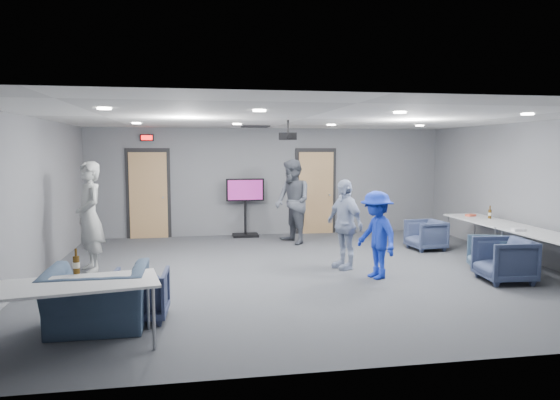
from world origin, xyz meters
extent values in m
plane|color=#383A40|center=(0.00, 0.00, 0.00)|extent=(9.00, 9.00, 0.00)
plane|color=silver|center=(0.00, 0.00, 2.70)|extent=(9.00, 9.00, 0.00)
cube|color=slate|center=(0.00, 4.00, 1.35)|extent=(9.00, 0.02, 2.70)
cube|color=slate|center=(0.00, -4.00, 1.35)|extent=(9.00, 0.02, 2.70)
cube|color=slate|center=(-4.50, 0.00, 1.35)|extent=(0.02, 8.00, 2.70)
cube|color=slate|center=(4.50, 0.00, 1.35)|extent=(0.02, 8.00, 2.70)
cube|color=black|center=(-3.00, 3.97, 1.08)|extent=(1.06, 0.06, 2.24)
cube|color=tan|center=(-3.00, 3.93, 1.05)|extent=(0.90, 0.05, 2.10)
cylinder|color=gray|center=(-2.65, 3.88, 1.00)|extent=(0.04, 0.10, 0.04)
cube|color=black|center=(1.20, 3.97, 1.08)|extent=(1.06, 0.06, 2.24)
cube|color=tan|center=(1.20, 3.93, 1.05)|extent=(0.90, 0.05, 2.10)
cylinder|color=gray|center=(1.55, 3.88, 1.00)|extent=(0.04, 0.10, 0.04)
cube|color=black|center=(-3.00, 3.94, 2.45)|extent=(0.32, 0.06, 0.16)
cube|color=#FF0C0C|center=(-3.00, 3.90, 2.45)|extent=(0.26, 0.02, 0.11)
cube|color=black|center=(-0.50, 2.80, 2.69)|extent=(0.60, 0.60, 0.03)
cylinder|color=white|center=(-3.00, -1.80, 2.69)|extent=(0.18, 0.18, 0.02)
cylinder|color=white|center=(-3.00, 1.80, 2.69)|extent=(0.18, 0.18, 0.02)
cylinder|color=white|center=(-1.00, -1.80, 2.69)|extent=(0.18, 0.18, 0.02)
cylinder|color=white|center=(-1.00, 1.80, 2.69)|extent=(0.18, 0.18, 0.02)
cylinder|color=white|center=(1.00, -1.80, 2.69)|extent=(0.18, 0.18, 0.02)
cylinder|color=white|center=(1.00, 1.80, 2.69)|extent=(0.18, 0.18, 0.02)
cylinder|color=white|center=(3.00, -1.80, 2.69)|extent=(0.18, 0.18, 0.02)
cylinder|color=white|center=(3.00, 1.80, 2.69)|extent=(0.18, 0.18, 0.02)
imported|color=#9FA19F|center=(-3.72, 0.64, 0.98)|extent=(0.74, 0.85, 1.96)
imported|color=#505560|center=(0.33, 2.63, 0.97)|extent=(1.00, 1.13, 1.95)
imported|color=#98A5C3|center=(0.79, 0.10, 0.82)|extent=(0.70, 1.03, 1.63)
imported|color=#1A31AC|center=(1.12, -0.66, 0.74)|extent=(0.77, 1.06, 1.47)
imported|color=#36405E|center=(3.03, 1.43, 0.33)|extent=(0.78, 0.76, 0.65)
imported|color=#394E63|center=(3.28, -0.60, 0.32)|extent=(0.87, 0.85, 0.63)
imported|color=#323C57|center=(3.10, -1.25, 0.36)|extent=(0.85, 0.83, 0.72)
imported|color=#333B59|center=(-2.58, -2.13, 0.32)|extent=(0.72, 0.74, 0.64)
imported|color=#34445A|center=(-3.05, -2.40, 0.38)|extent=(1.16, 1.01, 0.75)
cube|color=silver|center=(4.00, 0.78, 0.71)|extent=(0.81, 1.94, 0.03)
cylinder|color=gray|center=(3.67, 1.67, 0.35)|extent=(0.04, 0.04, 0.70)
cylinder|color=gray|center=(3.67, -0.12, 0.35)|extent=(0.04, 0.04, 0.70)
cylinder|color=gray|center=(4.33, 1.67, 0.35)|extent=(0.04, 0.04, 0.70)
cylinder|color=gray|center=(4.33, -0.12, 0.35)|extent=(0.04, 0.04, 0.70)
cube|color=silver|center=(4.00, -1.12, 0.71)|extent=(0.77, 1.84, 0.03)
cylinder|color=gray|center=(3.70, -0.29, 0.35)|extent=(0.04, 0.04, 0.70)
cylinder|color=gray|center=(4.30, -0.29, 0.35)|extent=(0.04, 0.04, 0.70)
cube|color=silver|center=(-3.27, -3.00, 0.71)|extent=(2.06, 1.14, 0.03)
cylinder|color=gray|center=(-2.45, -2.52, 0.35)|extent=(0.04, 0.04, 0.70)
cylinder|color=gray|center=(-2.33, -3.16, 0.35)|extent=(0.04, 0.04, 0.70)
cylinder|color=#50340D|center=(-3.24, -2.56, 0.83)|extent=(0.07, 0.07, 0.20)
cylinder|color=#50340D|center=(-3.24, -2.56, 0.98)|extent=(0.03, 0.03, 0.09)
cylinder|color=beige|center=(-3.24, -2.56, 0.83)|extent=(0.08, 0.08, 0.07)
cylinder|color=#50340D|center=(4.18, 0.89, 0.82)|extent=(0.07, 0.07, 0.19)
cylinder|color=#50340D|center=(4.18, 0.89, 0.96)|extent=(0.03, 0.03, 0.08)
cylinder|color=beige|center=(4.18, 0.89, 0.82)|extent=(0.07, 0.07, 0.06)
cube|color=#CE4B33|center=(3.99, 1.29, 0.75)|extent=(0.23, 0.19, 0.04)
cube|color=silver|center=(3.76, -0.66, 0.75)|extent=(0.23, 0.17, 0.05)
cube|color=black|center=(-0.65, 3.75, 0.03)|extent=(0.63, 0.45, 0.06)
cylinder|color=black|center=(-0.65, 3.75, 0.59)|extent=(0.06, 0.06, 1.08)
cube|color=black|center=(-0.65, 3.75, 1.17)|extent=(0.95, 0.07, 0.56)
cube|color=#781A64|center=(-0.65, 3.70, 1.17)|extent=(0.86, 0.01, 0.49)
cylinder|color=black|center=(-0.22, 0.30, 2.58)|extent=(0.04, 0.04, 0.22)
cube|color=black|center=(-0.22, 0.30, 2.40)|extent=(0.37, 0.34, 0.13)
cylinder|color=black|center=(-0.22, 0.16, 2.40)|extent=(0.08, 0.06, 0.08)
camera|label=1|loc=(-1.87, -8.54, 2.16)|focal=32.00mm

